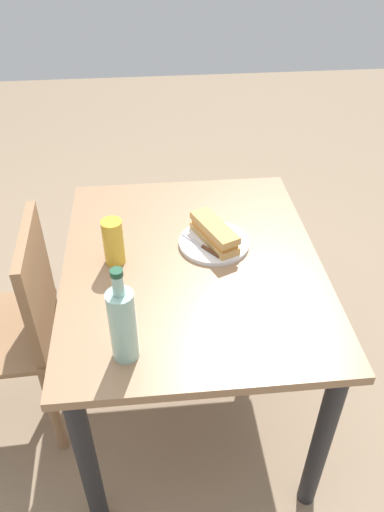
{
  "coord_description": "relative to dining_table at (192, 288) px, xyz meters",
  "views": [
    {
      "loc": [
        -1.26,
        0.12,
        1.76
      ],
      "look_at": [
        0.0,
        0.0,
        0.76
      ],
      "focal_mm": 34.96,
      "sensor_mm": 36.0,
      "label": 1
    }
  ],
  "objects": [
    {
      "name": "ground_plane",
      "position": [
        0.0,
        0.0,
        -0.62
      ],
      "size": [
        8.0,
        8.0,
        0.0
      ],
      "primitive_type": "plane",
      "color": "#8C755B"
    },
    {
      "name": "knife_near",
      "position": [
        0.05,
        -0.04,
        0.14
      ],
      "size": [
        0.15,
        0.12,
        0.01
      ],
      "color": "silver",
      "rests_on": "plate_near"
    },
    {
      "name": "beer_glass",
      "position": [
        0.02,
        0.25,
        0.2
      ],
      "size": [
        0.07,
        0.07,
        0.16
      ],
      "primitive_type": "cylinder",
      "color": "gold",
      "rests_on": "dining_table"
    },
    {
      "name": "baguette_sandwich_near",
      "position": [
        0.08,
        -0.08,
        0.17
      ],
      "size": [
        0.23,
        0.15,
        0.07
      ],
      "color": "tan",
      "rests_on": "plate_near"
    },
    {
      "name": "water_bottle",
      "position": [
        -0.38,
        0.21,
        0.24
      ],
      "size": [
        0.07,
        0.07,
        0.29
      ],
      "color": "#99C6B7",
      "rests_on": "dining_table"
    },
    {
      "name": "plate_near",
      "position": [
        0.08,
        -0.08,
        0.13
      ],
      "size": [
        0.24,
        0.24,
        0.01
      ],
      "primitive_type": "cylinder",
      "color": "white",
      "rests_on": "dining_table"
    },
    {
      "name": "dining_table",
      "position": [
        0.0,
        0.0,
        0.0
      ],
      "size": [
        1.03,
        0.84,
        0.74
      ],
      "color": "#997251",
      "rests_on": "ground"
    },
    {
      "name": "chair_far",
      "position": [
        0.0,
        0.62,
        -0.11
      ],
      "size": [
        0.41,
        0.41,
        0.88
      ],
      "color": "#936B47",
      "rests_on": "ground"
    }
  ]
}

